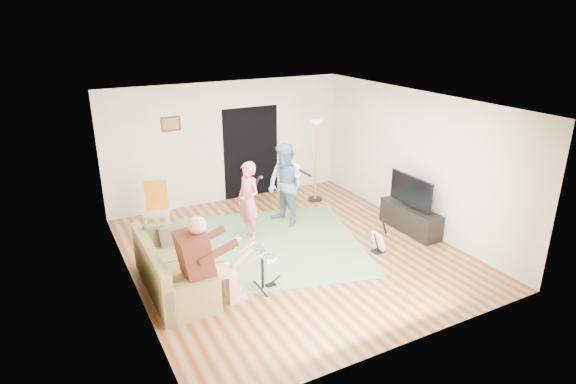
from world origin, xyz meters
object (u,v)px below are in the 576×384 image
(singer, at_px, (248,201))
(torchiere_lamp, at_px, (316,146))
(drum_kit, at_px, (263,272))
(dining_chair, at_px, (157,217))
(sofa, at_px, (169,274))
(tv_cabinet, at_px, (410,219))
(television, at_px, (411,191))
(guitarist, at_px, (285,185))
(guitar_spare, at_px, (379,241))

(singer, relative_size, torchiere_lamp, 0.81)
(drum_kit, height_order, dining_chair, dining_chair)
(sofa, bearing_deg, tv_cabinet, -0.62)
(drum_kit, height_order, television, television)
(guitarist, height_order, guitar_spare, guitarist)
(tv_cabinet, relative_size, television, 1.28)
(drum_kit, relative_size, guitar_spare, 0.90)
(torchiere_lamp, distance_m, dining_chair, 3.79)
(sofa, relative_size, singer, 1.32)
(singer, relative_size, tv_cabinet, 1.08)
(guitarist, relative_size, television, 1.53)
(drum_kit, bearing_deg, singer, 72.73)
(guitarist, relative_size, dining_chair, 1.58)
(singer, distance_m, tv_cabinet, 3.22)
(sofa, height_order, guitar_spare, sofa)
(guitarist, height_order, tv_cabinet, guitarist)
(tv_cabinet, bearing_deg, singer, 157.96)
(drum_kit, height_order, torchiere_lamp, torchiere_lamp)
(sofa, bearing_deg, guitar_spare, -7.85)
(guitar_spare, bearing_deg, tv_cabinet, 21.88)
(guitarist, bearing_deg, tv_cabinet, 41.37)
(sofa, distance_m, guitarist, 3.14)
(guitar_spare, bearing_deg, television, 22.79)
(dining_chair, distance_m, tv_cabinet, 4.95)
(television, bearing_deg, singer, 157.62)
(tv_cabinet, bearing_deg, drum_kit, -170.30)
(drum_kit, distance_m, guitarist, 2.57)
(singer, distance_m, television, 3.13)
(guitarist, xyz_separation_m, dining_chair, (-2.44, 0.69, -0.46))
(sofa, bearing_deg, singer, 31.70)
(guitarist, bearing_deg, sofa, -76.76)
(tv_cabinet, bearing_deg, guitarist, 144.76)
(drum_kit, xyz_separation_m, tv_cabinet, (3.50, 0.60, -0.05))
(torchiere_lamp, height_order, tv_cabinet, torchiere_lamp)
(torchiere_lamp, bearing_deg, drum_kit, -132.83)
(television, bearing_deg, drum_kit, -170.16)
(guitarist, distance_m, tv_cabinet, 2.56)
(guitarist, bearing_deg, drum_kit, -49.24)
(tv_cabinet, bearing_deg, torchiere_lamp, 108.67)
(dining_chair, bearing_deg, drum_kit, -51.94)
(dining_chair, xyz_separation_m, television, (4.42, -2.13, 0.47))
(sofa, xyz_separation_m, tv_cabinet, (4.79, -0.05, -0.02))
(drum_kit, relative_size, singer, 0.45)
(sofa, distance_m, dining_chair, 2.10)
(sofa, xyz_separation_m, singer, (1.85, 1.14, 0.49))
(guitarist, distance_m, torchiere_lamp, 1.59)
(sofa, distance_m, torchiere_lamp, 4.71)
(drum_kit, distance_m, singer, 1.93)
(drum_kit, bearing_deg, television, 9.84)
(guitar_spare, distance_m, dining_chair, 4.22)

